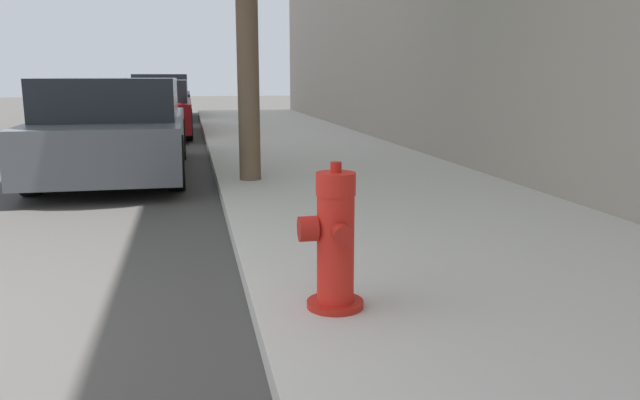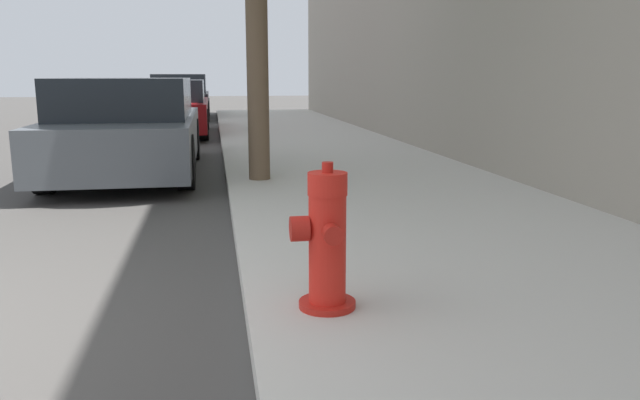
# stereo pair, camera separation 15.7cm
# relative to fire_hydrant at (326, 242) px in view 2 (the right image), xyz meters

# --- Properties ---
(sidewalk_slab) EXTENTS (3.36, 40.00, 0.13)m
(sidewalk_slab) POSITION_rel_fire_hydrant_xyz_m (1.25, -0.14, -0.42)
(sidewalk_slab) COLOR beige
(sidewalk_slab) RESTS_ON ground_plane
(fire_hydrant) EXTENTS (0.35, 0.36, 0.79)m
(fire_hydrant) POSITION_rel_fire_hydrant_xyz_m (0.00, 0.00, 0.00)
(fire_hydrant) COLOR red
(fire_hydrant) RESTS_ON sidewalk_slab
(parked_car_near) EXTENTS (1.82, 4.53, 1.32)m
(parked_car_near) POSITION_rel_fire_hydrant_xyz_m (-1.71, 5.81, 0.16)
(parked_car_near) COLOR #4C5156
(parked_car_near) RESTS_ON ground_plane
(parked_car_mid) EXTENTS (1.81, 4.31, 1.26)m
(parked_car_mid) POSITION_rel_fire_hydrant_xyz_m (-1.57, 11.59, 0.13)
(parked_car_mid) COLOR maroon
(parked_car_mid) RESTS_ON ground_plane
(parked_car_far) EXTENTS (1.75, 4.15, 1.39)m
(parked_car_far) POSITION_rel_fire_hydrant_xyz_m (-1.54, 17.15, 0.18)
(parked_car_far) COLOR black
(parked_car_far) RESTS_ON ground_plane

